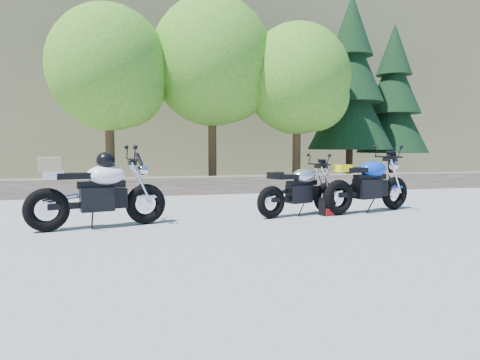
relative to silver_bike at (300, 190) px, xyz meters
name	(u,v)px	position (x,y,z in m)	size (l,w,h in m)	color
ground	(242,230)	(-1.50, -1.25, -0.50)	(90.00, 90.00, 0.00)	gray
stone_wall	(197,185)	(-1.50, 4.25, -0.25)	(22.00, 0.55, 0.50)	brown
hillside	(196,70)	(1.50, 26.75, 7.00)	(80.00, 30.00, 15.00)	brown
tree_decid_left	(112,73)	(-3.89, 5.89, 3.13)	(3.67, 3.67, 5.62)	#382314
tree_decid_mid	(215,66)	(-0.59, 6.29, 3.54)	(4.08, 4.08, 6.24)	#382314
tree_decid_right	(301,83)	(2.21, 5.69, 3.00)	(3.54, 3.54, 5.41)	#382314
conifer_near	(351,85)	(4.70, 6.95, 3.18)	(3.17, 3.17, 7.06)	#382314
conifer_far	(393,99)	(6.90, 7.55, 2.77)	(2.82, 2.82, 6.27)	#382314
silver_bike	(300,190)	(0.00, 0.00, 0.00)	(1.98, 0.88, 1.03)	black
white_bike	(97,191)	(-3.82, -0.46, 0.13)	(2.30, 0.84, 1.29)	black
blue_bike	(368,185)	(1.54, 0.07, 0.07)	(2.29, 0.92, 1.17)	black
backpack	(327,207)	(0.51, -0.15, -0.33)	(0.30, 0.28, 0.35)	black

